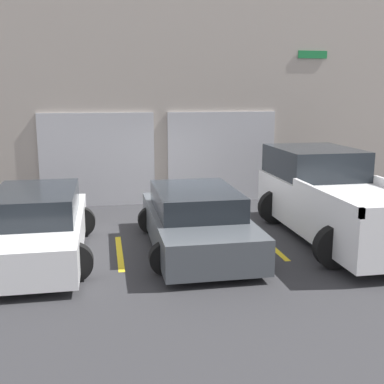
{
  "coord_description": "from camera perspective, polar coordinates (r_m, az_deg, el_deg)",
  "views": [
    {
      "loc": [
        -1.84,
        -10.79,
        3.18
      ],
      "look_at": [
        0.0,
        -0.88,
        1.1
      ],
      "focal_mm": 45.0,
      "sensor_mm": 36.0,
      "label": 1
    }
  ],
  "objects": [
    {
      "name": "ground_plane",
      "position": [
        11.4,
        -0.81,
        -4.54
      ],
      "size": [
        28.0,
        28.0,
        0.0
      ],
      "primitive_type": "plane",
      "color": "#2D2D30"
    },
    {
      "name": "parking_stripe_centre",
      "position": [
        10.51,
        9.1,
        -6.08
      ],
      "size": [
        0.12,
        2.2,
        0.01
      ],
      "primitive_type": "cube",
      "color": "gold",
      "rests_on": "ground"
    },
    {
      "name": "shophouse_building",
      "position": [
        14.21,
        -3.14,
        10.62
      ],
      "size": [
        15.73,
        0.68,
        5.93
      ],
      "color": "#9E9389",
      "rests_on": "ground"
    },
    {
      "name": "parking_stripe_left",
      "position": [
        9.94,
        -8.57,
        -7.12
      ],
      "size": [
        0.12,
        2.2,
        0.01
      ],
      "primitive_type": "cube",
      "color": "gold",
      "rests_on": "ground"
    },
    {
      "name": "sedan_white",
      "position": [
        9.87,
        -17.96,
        -3.9
      ],
      "size": [
        2.21,
        4.32,
        1.34
      ],
      "color": "white",
      "rests_on": "ground"
    },
    {
      "name": "pickup_truck",
      "position": [
        11.17,
        16.44,
        -0.72
      ],
      "size": [
        2.59,
        5.15,
        1.88
      ],
      "color": "white",
      "rests_on": "ground"
    },
    {
      "name": "sedan_side",
      "position": [
        9.96,
        0.5,
        -3.42
      ],
      "size": [
        2.23,
        4.3,
        1.25
      ],
      "color": "#474C51",
      "rests_on": "ground"
    }
  ]
}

